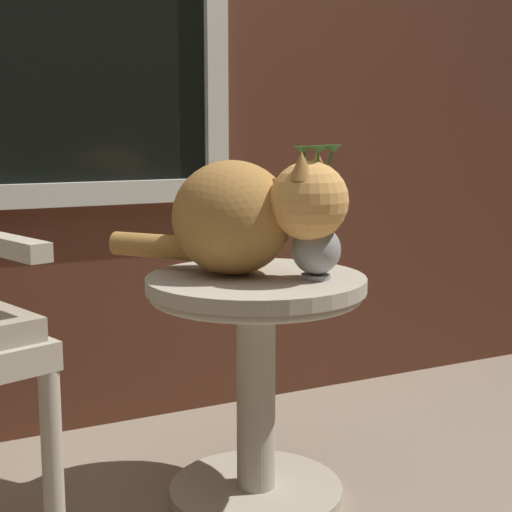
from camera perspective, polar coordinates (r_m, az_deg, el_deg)
name	(u,v)px	position (r m, az deg, el deg)	size (l,w,h in m)	color
wicker_side_table	(256,351)	(1.92, 0.00, -7.01)	(0.54, 0.54, 0.57)	#B2A893
cat	(246,215)	(1.87, -0.77, 3.07)	(0.46, 0.54, 0.30)	#AD7A3D
pewter_vase_with_ivy	(316,240)	(1.83, 4.48, 1.17)	(0.12, 0.12, 0.32)	#99999E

